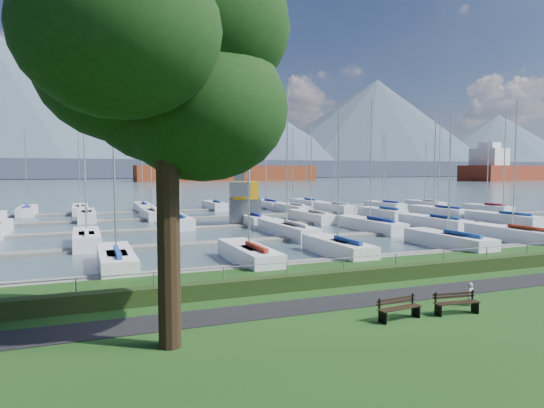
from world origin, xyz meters
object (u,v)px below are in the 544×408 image
bench_right (456,303)px  person (471,292)px  tree (153,58)px  crane (245,171)px  bench_left (399,308)px

bench_right → person: (1.39, 0.69, 0.12)m
bench_right → tree: tree is taller
person → crane: 35.24m
bench_right → crane: 36.04m
bench_left → person: bearing=0.5°
tree → person: bearing=-5.0°
person → bench_right: bearing=-172.0°
bench_right → person: 1.55m
bench_right → crane: crane is taller
bench_left → bench_right: bearing=-11.5°
bench_left → tree: tree is taller
bench_right → crane: size_ratio=0.08×
tree → bench_right: bearing=-9.2°
tree → crane: crane is taller
bench_right → person: person is taller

